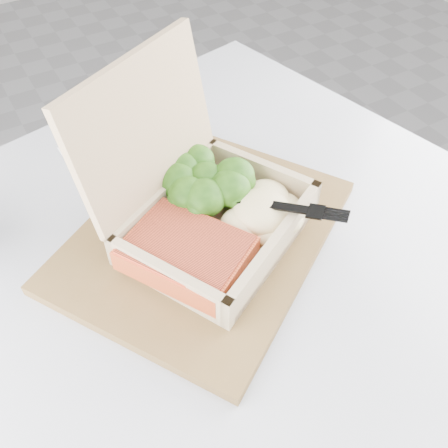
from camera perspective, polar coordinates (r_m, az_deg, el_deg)
floor at (r=1.46m, az=-5.09°, el=-4.19°), size 4.00×4.00×0.00m
cafe_table at (r=0.71m, az=-0.17°, el=-13.17°), size 0.85×0.85×0.70m
serving_tray at (r=0.58m, az=-2.39°, el=-1.16°), size 0.40×0.38×0.01m
takeout_container at (r=0.54m, az=-3.31°, el=3.22°), size 0.26×0.26×0.19m
salmon_fillet at (r=0.52m, az=-4.29°, el=-3.34°), size 0.14×0.15×0.03m
broccoli_pile at (r=0.58m, az=-2.04°, el=4.66°), size 0.11×0.11×0.04m
mashed_potatoes at (r=0.55m, az=4.36°, el=1.41°), size 0.11×0.09×0.04m
plastic_fork at (r=0.54m, az=2.23°, el=2.89°), size 0.11×0.13×0.02m
receipt at (r=0.69m, az=-13.98°, el=6.60°), size 0.08×0.14×0.00m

